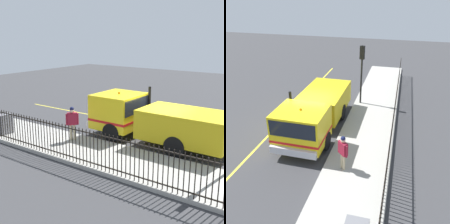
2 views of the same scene
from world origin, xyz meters
TOP-DOWN VIEW (x-y plane):
  - ground_plane at (0.00, 0.00)m, footprint 56.83×56.83m
  - sidewalk_slab at (3.38, 0.00)m, footprint 2.92×25.83m
  - lane_marking at (-1.89, 0.00)m, footprint 0.12×23.25m
  - work_truck at (0.48, -0.47)m, footprint 2.48×6.99m
  - worker_standing at (2.80, -3.42)m, footprint 0.49×0.47m
  - iron_fence at (4.71, 0.00)m, footprint 0.04×21.99m
  - traffic_light_near at (2.31, 3.77)m, footprint 0.32×0.23m
  - traffic_cone at (-1.28, 1.42)m, footprint 0.47×0.47m

SIDE VIEW (x-z plane):
  - ground_plane at x=0.00m, z-range 0.00..0.00m
  - lane_marking at x=-1.89m, z-range 0.00..0.01m
  - sidewalk_slab at x=3.38m, z-range 0.00..0.15m
  - traffic_cone at x=-1.28m, z-range 0.00..0.68m
  - iron_fence at x=4.71m, z-range 0.16..1.66m
  - worker_standing at x=2.80m, z-range 0.34..2.01m
  - work_truck at x=0.48m, z-range -0.02..2.54m
  - traffic_light_near at x=2.31m, z-range 0.97..4.88m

